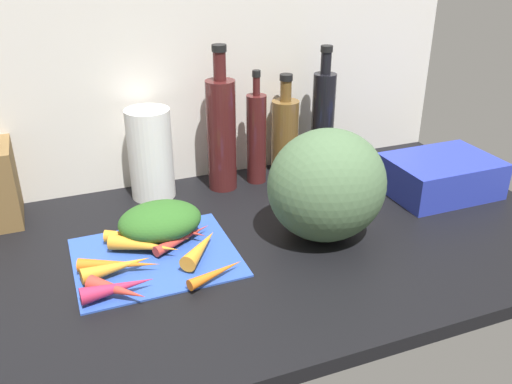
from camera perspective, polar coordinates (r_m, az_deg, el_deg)
The scene contains 23 objects.
ground_plane at distance 119.13cm, azimuth -6.41°, elevation -6.64°, with size 170.00×80.00×3.00cm, color black.
wall_back at distance 142.09cm, azimuth -11.38°, elevation 12.25°, with size 170.00×3.00×60.00cm, color silver.
cutting_board at distance 116.47cm, azimuth -10.35°, elevation -6.65°, with size 33.00×27.80×0.80cm, color #2D51B7.
carrot_0 at distance 105.32cm, azimuth -14.13°, elevation -9.60°, with size 3.25×3.25×13.52cm, color #B2264C.
carrot_1 at distance 118.95cm, azimuth -10.29°, elevation -5.10°, with size 2.04×2.04×14.06cm, color orange.
carrot_2 at distance 114.24cm, azimuth -5.74°, elevation -5.75°, with size 3.49×3.49×13.41cm, color orange.
carrot_3 at distance 104.85cm, azimuth -14.21°, elevation -9.83°, with size 3.13×3.13×11.94cm, color red.
carrot_4 at distance 121.22cm, azimuth -12.28°, elevation -4.50°, with size 2.66×2.66×13.75cm, color orange.
carrot_5 at distance 116.68cm, azimuth -11.52°, elevation -5.48°, with size 3.42×3.42×15.07cm, color orange.
carrot_6 at distance 121.79cm, azimuth -8.26°, elevation -3.85°, with size 3.16×3.16×14.54cm, color red.
carrot_7 at distance 107.31cm, azimuth -4.13°, elevation -8.37°, with size 2.24×2.24×12.67cm, color orange.
carrot_8 at distance 112.27cm, azimuth -14.01°, elevation -7.33°, with size 2.71×2.71×16.06cm, color orange.
carrot_9 at distance 125.92cm, azimuth -9.96°, elevation -3.16°, with size 2.25×2.25×10.45cm, color orange.
carrot_10 at distance 111.27cm, azimuth -14.29°, elevation -7.55°, with size 3.16×3.16×13.68cm, color orange.
carrot_11 at distance 119.12cm, azimuth -7.54°, elevation -4.75°, with size 2.33×2.33×15.16cm, color red.
carrot_greens_pile at distance 120.97cm, azimuth -9.93°, elevation -2.98°, with size 18.12×13.94×7.66cm, color #2D6023.
winter_squash at distance 118.33cm, azimuth 7.36°, elevation 0.70°, with size 25.96×23.47×24.61cm, color #4C6B47.
paper_towel_roll at distance 138.74cm, azimuth -10.90°, elevation 3.90°, with size 10.98×10.98×22.84cm, color white.
bottle_0 at distance 140.03cm, azimuth -3.61°, elevation 6.21°, with size 7.48×7.48×37.13cm.
bottle_1 at distance 144.42cm, azimuth 0.04°, elevation 5.68°, with size 5.22×5.22×30.10cm.
bottle_2 at distance 151.78cm, azimuth 3.01°, elevation 6.06°, with size 7.47×7.47×27.41cm.
bottle_3 at distance 151.46cm, azimuth 6.95°, elevation 7.38°, with size 6.13×6.13×34.81cm.
dish_rack at distance 148.23cm, azimuth 18.62°, elevation 1.61°, with size 26.84×19.52×9.44cm, color #2838AD.
Camera 1 is at (-24.55, -97.74, 62.02)cm, focal length 38.52 mm.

